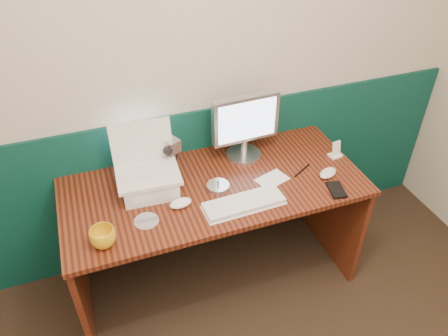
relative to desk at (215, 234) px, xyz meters
name	(u,v)px	position (x,y,z in m)	size (l,w,h in m)	color
back_wall	(183,70)	(-0.04, 0.37, 0.88)	(3.50, 0.04, 2.50)	beige
wainscot	(190,183)	(-0.04, 0.36, 0.12)	(3.48, 0.02, 1.00)	#073031
desk	(215,234)	(0.00, 0.00, 0.00)	(1.60, 0.70, 0.75)	#341009
laptop_riser	(149,184)	(-0.33, 0.07, 0.42)	(0.28, 0.23, 0.10)	silver
laptop	(145,155)	(-0.33, 0.07, 0.60)	(0.32, 0.24, 0.27)	white
monitor	(245,128)	(0.25, 0.20, 0.56)	(0.38, 0.11, 0.38)	#BBBABF
keyboard	(244,204)	(0.09, -0.20, 0.39)	(0.41, 0.14, 0.02)	white
mouse_right	(328,173)	(0.61, -0.14, 0.39)	(0.12, 0.07, 0.04)	silver
mouse_left	(181,203)	(-0.21, -0.10, 0.39)	(0.11, 0.07, 0.04)	white
mug	(103,237)	(-0.61, -0.23, 0.42)	(0.12, 0.12, 0.09)	gold
camcorder	(171,153)	(-0.18, 0.21, 0.49)	(0.10, 0.14, 0.22)	#A0A0A5
cd_spindle	(218,186)	(0.01, -0.03, 0.39)	(0.12, 0.12, 0.02)	silver
cd_loose_a	(147,221)	(-0.40, -0.15, 0.38)	(0.12, 0.12, 0.00)	silver
pen	(302,170)	(0.50, -0.05, 0.38)	(0.01, 0.01, 0.15)	black
papers	(272,179)	(0.31, -0.07, 0.38)	(0.17, 0.11, 0.00)	white
dock	(335,155)	(0.74, 0.01, 0.38)	(0.07, 0.05, 0.01)	white
music_player	(336,148)	(0.74, 0.01, 0.43)	(0.05, 0.01, 0.09)	white
pda	(336,190)	(0.58, -0.26, 0.38)	(0.07, 0.13, 0.01)	black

